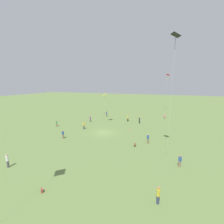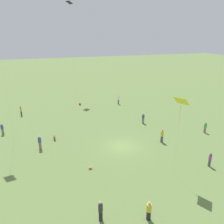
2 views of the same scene
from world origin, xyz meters
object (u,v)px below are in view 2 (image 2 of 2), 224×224
object	(u,v)px
person_10	(205,128)
person_0	(210,160)
person_11	(149,211)
kite_2	(70,7)
person_2	(118,100)
person_9	(162,136)
person_8	(21,111)
person_5	(2,129)
dog_0	(54,137)
picnic_bag_1	(80,104)
person_1	(101,211)
person_4	(40,143)
picnic_bag_2	(90,168)
person_6	(143,119)
kite_3	(181,103)

from	to	relation	value
person_10	person_0	bearing A→B (deg)	-117.08
person_0	person_11	world-z (taller)	person_11
person_0	kite_2	distance (m)	40.64
person_2	person_0	bearing A→B (deg)	-165.17
person_0	person_9	xyz separation A→B (m)	(6.80, 1.89, 0.10)
person_9	person_0	bearing A→B (deg)	-100.61
person_8	person_5	bearing A→B (deg)	-54.43
person_0	person_10	bearing A→B (deg)	-64.17
person_2	dog_0	distance (m)	19.09
person_0	dog_0	world-z (taller)	person_0
person_8	picnic_bag_1	world-z (taller)	person_8
person_9	kite_2	bearing A→B (deg)	77.11
person_1	picnic_bag_1	world-z (taller)	person_1
person_4	person_9	size ratio (longest dim) A/B	0.99
person_11	picnic_bag_1	bearing A→B (deg)	75.53
person_0	person_8	distance (m)	31.66
person_1	person_10	xyz separation A→B (m)	(10.48, -19.41, -0.12)
person_5	dog_0	bearing A→B (deg)	26.52
person_2	person_10	world-z (taller)	person_2
person_1	picnic_bag_2	xyz separation A→B (m)	(7.07, -0.95, -0.81)
person_1	picnic_bag_2	distance (m)	7.18
kite_2	person_11	bearing A→B (deg)	-167.56
person_2	picnic_bag_2	xyz separation A→B (m)	(-21.03, 11.45, -0.83)
person_11	person_6	bearing A→B (deg)	51.31
person_2	person_4	bearing A→B (deg)	143.72
person_6	person_11	world-z (taller)	person_11
person_0	person_8	world-z (taller)	person_8
person_1	person_9	bearing A→B (deg)	-178.42
person_2	picnic_bag_2	size ratio (longest dim) A/B	4.76
person_9	dog_0	world-z (taller)	person_9
person_1	dog_0	size ratio (longest dim) A/B	2.43
dog_0	kite_2	bearing A→B (deg)	-105.92
person_1	person_8	world-z (taller)	person_1
person_0	person_5	world-z (taller)	person_5
person_1	person_4	size ratio (longest dim) A/B	1.00
person_11	kite_3	xyz separation A→B (m)	(4.46, -5.40, 7.00)
picnic_bag_2	person_2	bearing A→B (deg)	-28.56
picnic_bag_2	kite_3	bearing A→B (deg)	-115.07
person_2	person_4	size ratio (longest dim) A/B	1.00
person_4	person_11	world-z (taller)	person_4
person_0	person_11	distance (m)	10.89
dog_0	person_1	bearing A→B (deg)	98.71
kite_3	person_0	bearing A→B (deg)	-71.91
person_0	person_1	distance (m)	13.96
person_6	person_2	bearing A→B (deg)	61.90
picnic_bag_1	dog_0	bearing A→B (deg)	155.54
person_10	person_11	xyz separation A→B (m)	(-11.64, 15.81, 0.03)
person_6	dog_0	world-z (taller)	person_6
kite_2	dog_0	world-z (taller)	kite_2
person_4	kite_3	size ratio (longest dim) A/B	0.22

